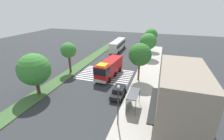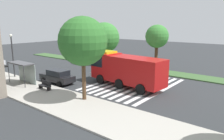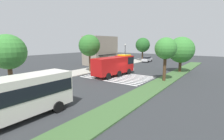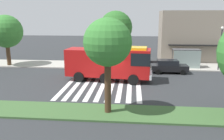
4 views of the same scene
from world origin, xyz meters
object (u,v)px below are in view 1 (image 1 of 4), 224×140
(bus_stop_shelter, at_px, (131,97))
(sidewalk_tree_center, at_px, (140,55))
(parked_car_west, at_px, (118,91))
(sidewalk_tree_west, at_px, (148,42))
(median_tree_far_west, at_px, (68,51))
(transit_bus, at_px, (118,45))
(street_lamp, at_px, (118,102))
(median_tree_west, at_px, (34,69))
(sidewalk_tree_far_west, at_px, (151,35))
(bench_near_shelter, at_px, (136,91))
(fire_truck, at_px, (109,68))

(bus_stop_shelter, height_order, sidewalk_tree_center, sidewalk_tree_center)
(parked_car_west, distance_m, sidewalk_tree_west, 22.34)
(sidewalk_tree_west, xyz_separation_m, median_tree_far_west, (15.72, -15.14, 0.27))
(transit_bus, distance_m, median_tree_far_west, 21.64)
(parked_car_west, relative_size, street_lamp, 0.82)
(median_tree_west, bearing_deg, transit_bus, 170.78)
(street_lamp, bearing_deg, sidewalk_tree_far_west, 179.38)
(transit_bus, relative_size, street_lamp, 2.05)
(transit_bus, distance_m, bench_near_shelter, 27.80)
(fire_truck, height_order, street_lamp, street_lamp)
(parked_car_west, distance_m, bus_stop_shelter, 3.88)
(bench_near_shelter, relative_size, median_tree_west, 0.23)
(bus_stop_shelter, xyz_separation_m, median_tree_far_west, (-8.83, -15.55, 3.20))
(transit_bus, xyz_separation_m, sidewalk_tree_center, (20.24, 10.17, 3.37))
(sidewalk_tree_far_west, height_order, median_tree_far_west, sidewalk_tree_far_west)
(sidewalk_tree_west, bearing_deg, sidewalk_tree_center, -0.00)
(sidewalk_tree_west, bearing_deg, transit_bus, -116.70)
(transit_bus, bearing_deg, sidewalk_tree_west, -117.27)
(transit_bus, height_order, median_tree_west, median_tree_west)
(fire_truck, relative_size, street_lamp, 1.71)
(sidewalk_tree_west, bearing_deg, parked_car_west, -5.75)
(parked_car_west, height_order, median_tree_far_west, median_tree_far_west)
(sidewalk_tree_far_west, distance_m, sidewalk_tree_center, 23.39)
(sidewalk_tree_far_west, height_order, sidewalk_tree_center, sidewalk_tree_center)
(fire_truck, bearing_deg, street_lamp, 29.09)
(median_tree_far_west, bearing_deg, parked_car_west, 64.58)
(sidewalk_tree_far_west, bearing_deg, transit_bus, -72.82)
(sidewalk_tree_far_west, bearing_deg, parked_car_west, -4.18)
(median_tree_far_west, bearing_deg, sidewalk_tree_center, 92.25)
(fire_truck, bearing_deg, median_tree_far_west, -81.02)
(median_tree_west, bearing_deg, street_lamp, 78.95)
(bus_stop_shelter, bearing_deg, median_tree_west, -86.26)
(sidewalk_tree_far_west, height_order, median_tree_west, sidewalk_tree_far_west)
(median_tree_west, bearing_deg, bus_stop_shelter, 93.74)
(bench_near_shelter, xyz_separation_m, sidewalk_tree_center, (-5.42, -0.42, 4.83))
(median_tree_far_west, xyz_separation_m, median_tree_west, (9.84, 0.00, -0.53))
(parked_car_west, height_order, street_lamp, street_lamp)
(bus_stop_shelter, bearing_deg, fire_truck, -144.65)
(sidewalk_tree_far_west, bearing_deg, median_tree_far_west, -32.28)
(parked_car_west, bearing_deg, median_tree_west, -75.48)
(median_tree_far_west, bearing_deg, sidewalk_tree_far_west, 147.72)
(sidewalk_tree_center, bearing_deg, parked_car_west, -18.08)
(parked_car_west, relative_size, median_tree_far_west, 0.67)
(bus_stop_shelter, relative_size, sidewalk_tree_far_west, 0.49)
(bench_near_shelter, height_order, sidewalk_tree_far_west, sidewalk_tree_far_west)
(fire_truck, height_order, sidewalk_tree_far_west, sidewalk_tree_far_west)
(bench_near_shelter, xyz_separation_m, sidewalk_tree_far_west, (-28.81, -0.42, 4.73))
(sidewalk_tree_west, relative_size, sidewalk_tree_center, 0.93)
(street_lamp, bearing_deg, parked_car_west, -164.66)
(street_lamp, bearing_deg, median_tree_west, -101.05)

